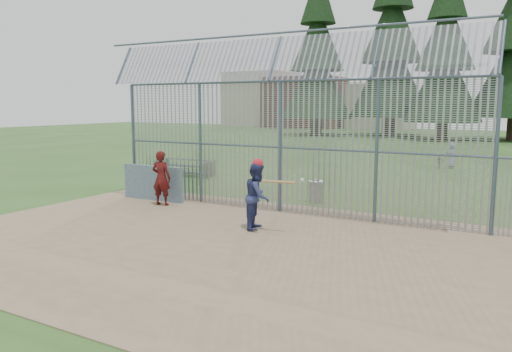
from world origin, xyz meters
The scene contains 13 objects.
ground centered at (0.00, 0.00, 0.00)m, with size 120.00×120.00×0.00m, color #2D511E.
dirt_infield centered at (0.00, -0.50, 0.01)m, with size 14.00×10.00×0.02m, color #756047.
dugout_wall centered at (-4.60, 2.90, 0.62)m, with size 2.50×0.12×1.20m, color #38566B.
batter centered at (0.51, 1.18, 0.90)m, with size 0.86×0.67×1.76m, color navy.
onlooker centered at (-3.77, 2.38, 0.92)m, with size 0.65×0.43×1.79m, color maroon.
bg_kid_standing centered at (3.02, 17.37, 0.68)m, with size 0.66×0.43×1.35m, color gray.
bg_kid_seated centered at (2.62, 16.60, 0.40)m, with size 0.47×0.19×0.79m, color slate.
batting_gear centered at (0.65, 1.16, 1.69)m, with size 1.43×0.40×0.59m.
trash_can centered at (0.47, 5.34, 0.38)m, with size 0.56×0.56×0.82m.
bleacher centered at (-7.53, 8.51, 0.41)m, with size 3.00×0.95×0.72m.
backstop_fence centered at (1.81, 3.43, 2.36)m, with size 20.09×0.81×5.30m.
conifer_row centered at (1.93, 41.51, 10.83)m, with size 38.48×12.26×20.20m.
distant_buildings centered at (-23.18, 56.49, 3.60)m, with size 26.50×10.50×8.00m.
Camera 1 is at (6.86, -10.15, 3.32)m, focal length 35.00 mm.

